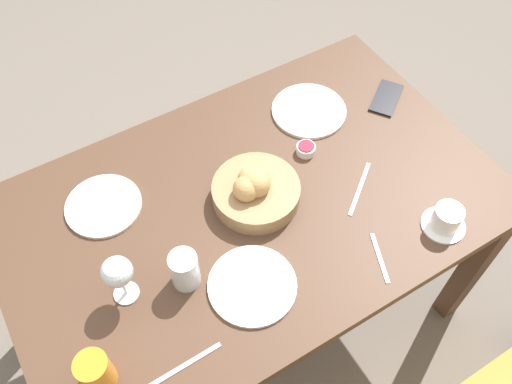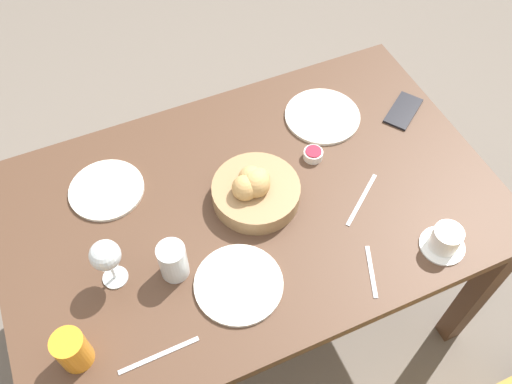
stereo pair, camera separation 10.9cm
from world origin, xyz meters
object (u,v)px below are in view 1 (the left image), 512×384
(wine_glass, at_px, (117,273))
(cell_phone, at_px, (386,98))
(plate_far_center, at_px, (252,285))
(fork_silver, at_px, (183,366))
(plate_near_right, at_px, (103,206))
(jam_bowl_berry, at_px, (306,149))
(plate_near_left, at_px, (309,111))
(water_tumbler, at_px, (185,270))
(spoon_coffee, at_px, (380,258))
(coffee_cup, at_px, (446,219))
(bread_basket, at_px, (255,190))
(juice_glass, at_px, (96,372))
(knife_silver, at_px, (360,188))

(wine_glass, relative_size, cell_phone, 0.94)
(plate_far_center, distance_m, wine_glass, 0.33)
(cell_phone, bearing_deg, fork_silver, 24.70)
(fork_silver, bearing_deg, plate_near_right, -91.05)
(jam_bowl_berry, bearing_deg, plate_far_center, 39.15)
(wine_glass, bearing_deg, plate_near_left, -159.20)
(water_tumbler, xyz_separation_m, spoon_coffee, (-0.46, 0.20, -0.05))
(wine_glass, distance_m, fork_silver, 0.26)
(plate_near_left, bearing_deg, wine_glass, 20.80)
(coffee_cup, xyz_separation_m, cell_phone, (-0.17, -0.45, -0.03))
(cell_phone, bearing_deg, bread_basket, 11.76)
(bread_basket, bearing_deg, water_tumbler, 24.52)
(juice_glass, xyz_separation_m, fork_silver, (-0.17, 0.07, -0.05))
(knife_silver, bearing_deg, spoon_coffee, 66.10)
(jam_bowl_berry, relative_size, knife_silver, 0.35)
(cell_phone, bearing_deg, coffee_cup, 69.22)
(plate_near_right, distance_m, coffee_cup, 0.93)
(plate_near_right, relative_size, water_tumbler, 1.90)
(plate_far_center, xyz_separation_m, jam_bowl_berry, (-0.36, -0.29, 0.01))
(juice_glass, height_order, water_tumbler, water_tumbler)
(jam_bowl_berry, bearing_deg, spoon_coffee, 84.97)
(plate_near_right, xyz_separation_m, jam_bowl_berry, (-0.59, 0.13, 0.01))
(plate_near_left, relative_size, juice_glass, 2.20)
(juice_glass, relative_size, jam_bowl_berry, 1.87)
(bread_basket, distance_m, knife_silver, 0.30)
(bread_basket, xyz_separation_m, jam_bowl_berry, (-0.21, -0.07, -0.03))
(jam_bowl_berry, xyz_separation_m, cell_phone, (-0.34, -0.05, -0.01))
(plate_near_left, bearing_deg, fork_silver, 36.41)
(plate_near_right, bearing_deg, water_tumbler, 106.85)
(wine_glass, distance_m, jam_bowl_berry, 0.66)
(plate_far_center, bearing_deg, coffee_cup, 168.12)
(coffee_cup, relative_size, cell_phone, 0.72)
(bread_basket, xyz_separation_m, juice_glass, (0.55, 0.25, 0.01))
(plate_near_left, relative_size, wine_glass, 1.50)
(bread_basket, relative_size, juice_glass, 2.28)
(bread_basket, distance_m, fork_silver, 0.50)
(wine_glass, distance_m, cell_phone, 1.01)
(water_tumbler, height_order, coffee_cup, water_tumbler)
(jam_bowl_berry, xyz_separation_m, spoon_coffee, (0.03, 0.39, -0.01))
(plate_far_center, bearing_deg, wine_glass, -27.36)
(jam_bowl_berry, distance_m, knife_silver, 0.20)
(plate_near_right, distance_m, knife_silver, 0.71)
(jam_bowl_berry, bearing_deg, coffee_cup, 113.17)
(plate_near_left, relative_size, plate_far_center, 1.04)
(plate_near_left, relative_size, water_tumbler, 2.11)
(plate_far_center, bearing_deg, bread_basket, -122.42)
(plate_near_right, relative_size, wine_glass, 1.35)
(coffee_cup, bearing_deg, fork_silver, -1.58)
(plate_near_left, height_order, coffee_cup, coffee_cup)
(water_tumbler, xyz_separation_m, wine_glass, (0.14, -0.04, 0.06))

